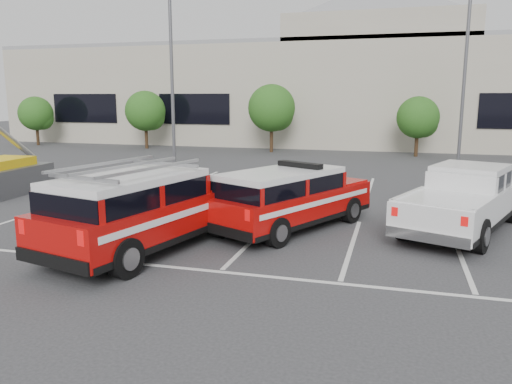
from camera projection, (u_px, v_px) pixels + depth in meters
ground at (255, 238)px, 14.02m from camera, size 120.00×120.00×0.00m
stall_markings at (288, 205)px, 18.27m from camera, size 23.00×15.00×0.01m
convention_building at (357, 88)px, 43.22m from camera, size 60.00×16.99×13.20m
tree_far_left at (37, 115)px, 41.04m from camera, size 2.77×2.77×3.99m
tree_left at (147, 112)px, 38.32m from camera, size 3.07×3.07×4.42m
tree_mid_left at (273, 110)px, 35.61m from camera, size 3.37×3.37×4.85m
tree_mid_right at (419, 119)px, 33.04m from camera, size 2.77×2.77×3.99m
light_pole_left at (172, 73)px, 26.53m from camera, size 0.90×0.60×10.24m
light_pole_mid at (465, 73)px, 26.32m from camera, size 0.90×0.60×10.24m
fire_chief_suv at (290, 203)px, 14.91m from camera, size 4.36×5.95×1.98m
white_pickup at (464, 205)px, 14.77m from camera, size 4.28×6.57×1.91m
ladder_suv at (143, 216)px, 12.79m from camera, size 3.61×6.21×2.30m
utility_rig at (0, 178)px, 20.44m from camera, size 3.26×3.97×3.30m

